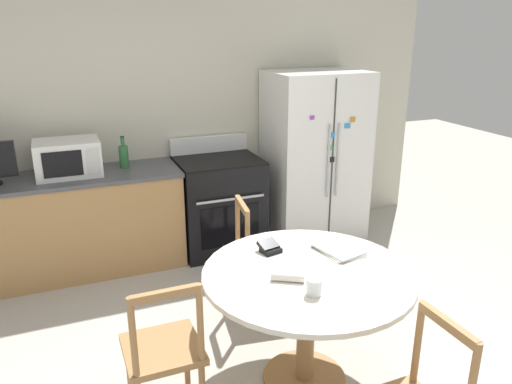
# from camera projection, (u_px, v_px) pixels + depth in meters

# --- Properties ---
(back_wall) EXTENTS (5.20, 0.10, 2.60)m
(back_wall) POSITION_uv_depth(u_px,v_px,m) (187.00, 114.00, 4.88)
(back_wall) COLOR beige
(back_wall) RESTS_ON ground_plane
(kitchen_counter) EXTENTS (1.99, 0.64, 0.90)m
(kitchen_counter) POSITION_uv_depth(u_px,v_px,m) (68.00, 225.00, 4.41)
(kitchen_counter) COLOR #AD7F4C
(kitchen_counter) RESTS_ON ground_plane
(refrigerator) EXTENTS (0.95, 0.72, 1.70)m
(refrigerator) POSITION_uv_depth(u_px,v_px,m) (315.00, 156.00, 5.09)
(refrigerator) COLOR white
(refrigerator) RESTS_ON ground_plane
(oven_range) EXTENTS (0.78, 0.68, 1.08)m
(oven_range) POSITION_uv_depth(u_px,v_px,m) (219.00, 204.00, 4.87)
(oven_range) COLOR black
(oven_range) RESTS_ON ground_plane
(microwave) EXTENTS (0.53, 0.40, 0.30)m
(microwave) POSITION_uv_depth(u_px,v_px,m) (68.00, 158.00, 4.26)
(microwave) COLOR white
(microwave) RESTS_ON kitchen_counter
(counter_bottle) EXTENTS (0.08, 0.08, 0.29)m
(counter_bottle) POSITION_uv_depth(u_px,v_px,m) (124.00, 156.00, 4.48)
(counter_bottle) COLOR #2D6B38
(counter_bottle) RESTS_ON kitchen_counter
(dining_table) EXTENTS (1.25, 1.25, 0.76)m
(dining_table) POSITION_uv_depth(u_px,v_px,m) (307.00, 293.00, 2.97)
(dining_table) COLOR beige
(dining_table) RESTS_ON ground_plane
(dining_chair_left) EXTENTS (0.42, 0.42, 0.90)m
(dining_chair_left) POSITION_uv_depth(u_px,v_px,m) (164.00, 351.00, 2.74)
(dining_chair_left) COLOR #9E7042
(dining_chair_left) RESTS_ON ground_plane
(dining_chair_far) EXTENTS (0.47, 0.47, 0.90)m
(dining_chair_far) POSITION_uv_depth(u_px,v_px,m) (263.00, 258.00, 3.83)
(dining_chair_far) COLOR #9E7042
(dining_chair_far) RESTS_ON ground_plane
(candle_glass) EXTENTS (0.09, 0.09, 0.09)m
(candle_glass) POSITION_uv_depth(u_px,v_px,m) (314.00, 288.00, 2.67)
(candle_glass) COLOR silver
(candle_glass) RESTS_ON dining_table
(folded_napkin) EXTENTS (0.19, 0.14, 0.05)m
(folded_napkin) POSITION_uv_depth(u_px,v_px,m) (288.00, 277.00, 2.81)
(folded_napkin) COLOR silver
(folded_napkin) RESTS_ON dining_table
(wallet) EXTENTS (0.14, 0.15, 0.07)m
(wallet) POSITION_uv_depth(u_px,v_px,m) (269.00, 247.00, 3.18)
(wallet) COLOR black
(wallet) RESTS_ON dining_table
(mail_stack) EXTENTS (0.28, 0.34, 0.02)m
(mail_stack) POSITION_uv_depth(u_px,v_px,m) (339.00, 250.00, 3.19)
(mail_stack) COLOR white
(mail_stack) RESTS_ON dining_table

